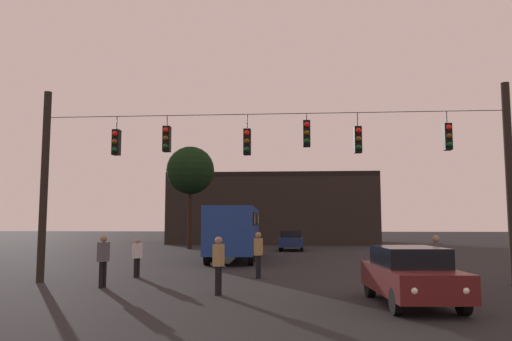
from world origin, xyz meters
name	(u,v)px	position (x,y,z in m)	size (l,w,h in m)	color
ground_plane	(280,258)	(0.00, 24.50, 0.00)	(168.00, 168.00, 0.00)	black
overhead_signal_span	(270,167)	(0.04, 11.17, 4.15)	(17.05, 0.44, 7.10)	black
city_bus	(235,227)	(-2.59, 22.96, 1.87)	(2.95, 11.09, 3.00)	navy
car_near_right	(411,275)	(3.97, 7.07, 0.80)	(2.09, 4.43, 1.52)	#511919
car_far_left	(291,240)	(0.70, 32.23, 0.80)	(1.89, 4.37, 1.52)	navy
pedestrian_crossing_left	(218,262)	(-1.40, 8.45, 0.99)	(0.33, 0.41, 1.74)	black
pedestrian_crossing_center	(258,252)	(-0.51, 13.00, 1.03)	(0.34, 0.42, 1.79)	black
pedestrian_crossing_right	(437,258)	(5.56, 10.30, 0.99)	(0.29, 0.39, 1.75)	black
pedestrian_near_bus	(137,256)	(-5.36, 13.00, 0.85)	(0.35, 0.42, 1.52)	black
pedestrian_trailing	(103,258)	(-5.52, 9.84, 1.00)	(0.36, 0.42, 1.75)	black
corner_building	(274,209)	(-1.24, 47.05, 3.52)	(20.73, 11.85, 7.04)	black
tree_left_silhouette	(190,171)	(-7.59, 33.74, 6.39)	(3.95, 3.95, 8.41)	black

